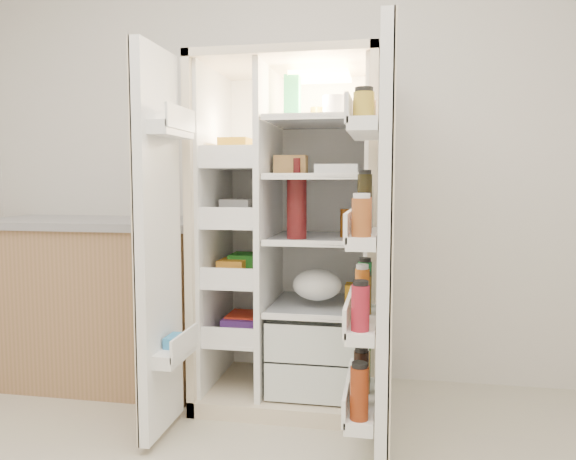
# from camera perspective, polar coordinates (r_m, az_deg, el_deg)

# --- Properties ---
(wall_back) EXTENTS (4.00, 0.02, 2.70)m
(wall_back) POSITION_cam_1_polar(r_m,az_deg,el_deg) (3.28, 1.07, 8.16)
(wall_back) COLOR silver
(wall_back) RESTS_ON floor
(refrigerator) EXTENTS (0.92, 0.70, 1.80)m
(refrigerator) POSITION_cam_1_polar(r_m,az_deg,el_deg) (2.96, 0.72, -3.29)
(refrigerator) COLOR beige
(refrigerator) RESTS_ON floor
(freezer_door) EXTENTS (0.15, 0.40, 1.72)m
(freezer_door) POSITION_cam_1_polar(r_m,az_deg,el_deg) (2.51, -13.33, -1.53)
(freezer_door) COLOR white
(freezer_door) RESTS_ON floor
(fridge_door) EXTENTS (0.17, 0.58, 1.72)m
(fridge_door) POSITION_cam_1_polar(r_m,az_deg,el_deg) (2.21, 9.61, -2.79)
(fridge_door) COLOR white
(fridge_door) RESTS_ON floor
(kitchen_counter) EXTENTS (1.32, 0.70, 0.96)m
(kitchen_counter) POSITION_cam_1_polar(r_m,az_deg,el_deg) (3.44, -18.98, -6.84)
(kitchen_counter) COLOR #9C714E
(kitchen_counter) RESTS_ON floor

